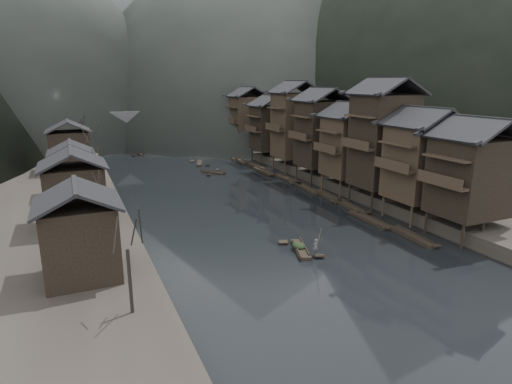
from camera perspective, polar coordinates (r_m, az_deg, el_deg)
water at (r=46.68m, az=4.07°, el=-5.79°), size 300.00×300.00×0.00m
right_bank at (r=97.49m, az=11.41°, el=5.30°), size 40.00×200.00×1.80m
stilt_houses at (r=69.86m, az=9.32°, el=8.66°), size 9.00×67.60×16.92m
left_houses at (r=59.66m, az=-23.31°, el=3.20°), size 8.10×53.20×8.73m
bare_trees at (r=68.83m, az=-20.63°, el=5.62°), size 3.94×74.70×7.89m
moored_sampans at (r=71.89m, az=3.74°, el=1.71°), size 3.04×66.73×0.47m
midriver_boats at (r=96.24m, az=-10.22°, el=4.82°), size 17.13×46.10×0.45m
stone_bridge at (r=113.05m, az=-13.31°, el=8.61°), size 40.00×6.00×9.00m
hero_sampan at (r=42.70m, az=5.95°, el=-7.55°), size 2.60×5.40×0.44m
cargo_heap at (r=42.63m, az=5.72°, el=-6.72°), size 1.19×1.55×0.71m
boatman at (r=41.18m, az=7.95°, el=-6.94°), size 0.59×0.41×1.57m
bamboo_pole at (r=40.36m, az=8.33°, el=-3.28°), size 0.92×2.50×3.90m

